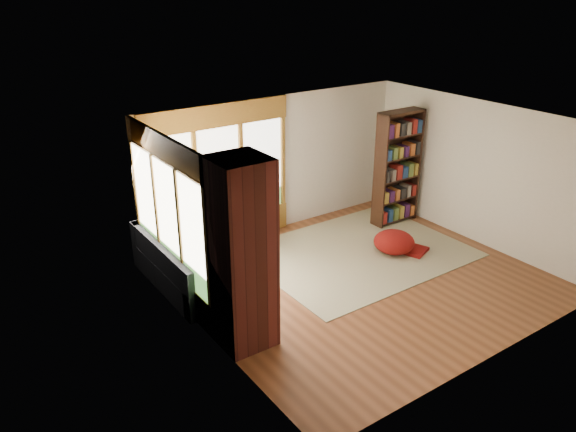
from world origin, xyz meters
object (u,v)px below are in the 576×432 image
bookshelf (398,168)px  pouf (394,241)px  sectional_sofa (205,255)px  dog_tan (207,220)px  area_rug (358,252)px  dog_brindle (202,249)px  brick_chimney (242,255)px

bookshelf → pouf: (-0.98, -1.00, -0.92)m
bookshelf → pouf: size_ratio=3.10×
sectional_sofa → dog_tan: 0.59m
area_rug → pouf: (0.55, -0.34, 0.20)m
pouf → dog_tan: (-2.90, 1.55, 0.58)m
sectional_sofa → dog_brindle: dog_brindle is taller
area_rug → bookshelf: bookshelf is taller
pouf → sectional_sofa: bearing=157.7°
brick_chimney → area_rug: 3.46m
sectional_sofa → dog_brindle: size_ratio=2.68×
sectional_sofa → dog_tan: size_ratio=2.15×
brick_chimney → bookshelf: size_ratio=1.15×
brick_chimney → dog_brindle: brick_chimney is taller
bookshelf → dog_brindle: bearing=-176.4°
brick_chimney → pouf: 3.80m
area_rug → pouf: 0.67m
brick_chimney → pouf: brick_chimney is taller
sectional_sofa → area_rug: sectional_sofa is taller
pouf → dog_brindle: 3.52m
sectional_sofa → pouf: 3.37m
area_rug → bookshelf: bearing=23.4°
brick_chimney → pouf: size_ratio=3.57×
pouf → brick_chimney: bearing=-167.8°
brick_chimney → sectional_sofa: size_ratio=1.18×
area_rug → sectional_sofa: bearing=159.9°
sectional_sofa → pouf: bearing=-24.0°
brick_chimney → dog_brindle: size_ratio=3.17×
area_rug → bookshelf: size_ratio=1.64×
dog_brindle → sectional_sofa: bearing=-41.9°
area_rug → dog_brindle: 2.98m
brick_chimney → bookshelf: bearing=21.3°
brick_chimney → area_rug: brick_chimney is taller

